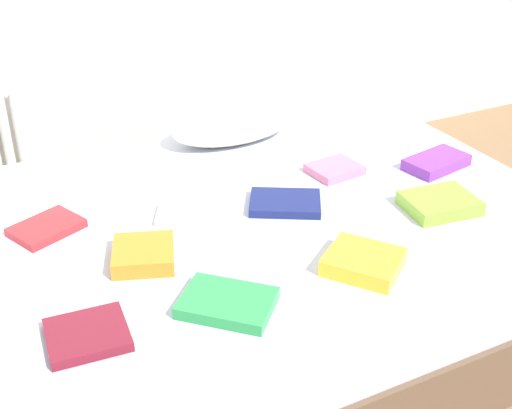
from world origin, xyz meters
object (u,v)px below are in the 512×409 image
(textbook_green, at_px, (227,303))
(textbook_purple, at_px, (436,162))
(textbook_orange, at_px, (144,254))
(textbook_navy, at_px, (285,203))
(textbook_white, at_px, (192,215))
(pillow, at_px, (233,124))
(textbook_pink, at_px, (335,169))
(textbook_red, at_px, (46,228))
(textbook_maroon, at_px, (87,335))
(textbook_yellow, at_px, (363,262))
(textbook_lime, at_px, (440,203))
(bed, at_px, (262,267))

(textbook_green, relative_size, textbook_purple, 0.99)
(textbook_orange, bearing_deg, textbook_navy, 30.93)
(textbook_white, distance_m, textbook_purple, 0.98)
(pillow, bearing_deg, textbook_pink, -64.30)
(textbook_red, relative_size, textbook_navy, 0.87)
(textbook_white, distance_m, textbook_orange, 0.29)
(textbook_pink, bearing_deg, textbook_purple, -26.05)
(textbook_red, relative_size, textbook_green, 0.85)
(textbook_orange, height_order, textbook_maroon, textbook_orange)
(textbook_navy, bearing_deg, pillow, 112.07)
(textbook_yellow, distance_m, textbook_white, 0.61)
(textbook_red, bearing_deg, textbook_pink, -26.47)
(textbook_purple, height_order, textbook_maroon, textbook_purple)
(textbook_lime, relative_size, textbook_navy, 0.98)
(textbook_maroon, bearing_deg, pillow, 53.05)
(textbook_red, height_order, textbook_purple, textbook_purple)
(textbook_red, xyz_separation_m, textbook_white, (0.45, -0.13, -0.00))
(textbook_purple, relative_size, textbook_orange, 1.34)
(textbook_pink, distance_m, textbook_maroon, 1.19)
(textbook_orange, bearing_deg, textbook_green, -47.90)
(textbook_lime, distance_m, textbook_pink, 0.43)
(textbook_red, xyz_separation_m, textbook_maroon, (-0.02, -0.58, 0.00))
(pillow, height_order, textbook_lime, pillow)
(pillow, relative_size, textbook_green, 2.18)
(bed, bearing_deg, textbook_maroon, -149.64)
(bed, height_order, textbook_navy, textbook_navy)
(textbook_white, relative_size, textbook_pink, 1.26)
(bed, distance_m, textbook_pink, 0.46)
(textbook_lime, xyz_separation_m, textbook_white, (-0.77, 0.33, -0.01))
(textbook_lime, xyz_separation_m, textbook_orange, (-1.00, 0.15, 0.00))
(textbook_purple, bearing_deg, textbook_navy, 170.11)
(bed, height_order, textbook_pink, textbook_pink)
(textbook_orange, bearing_deg, textbook_pink, 36.58)
(textbook_orange, distance_m, textbook_pink, 0.87)
(textbook_pink, height_order, textbook_maroon, textbook_pink)
(textbook_yellow, relative_size, textbook_pink, 1.15)
(textbook_green, bearing_deg, textbook_red, 163.33)
(textbook_orange, distance_m, textbook_navy, 0.55)
(textbook_red, height_order, textbook_lime, textbook_lime)
(textbook_green, bearing_deg, bed, 97.07)
(textbook_white, distance_m, textbook_maroon, 0.65)
(textbook_green, xyz_separation_m, textbook_purple, (1.07, 0.43, 0.00))
(pillow, distance_m, textbook_green, 1.12)
(pillow, bearing_deg, textbook_yellow, -93.21)
(textbook_red, distance_m, textbook_white, 0.47)
(textbook_white, relative_size, textbook_navy, 0.96)
(textbook_yellow, height_order, textbook_maroon, textbook_yellow)
(textbook_white, height_order, textbook_maroon, textbook_maroon)
(textbook_green, height_order, textbook_orange, textbook_orange)
(textbook_green, distance_m, textbook_pink, 0.90)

